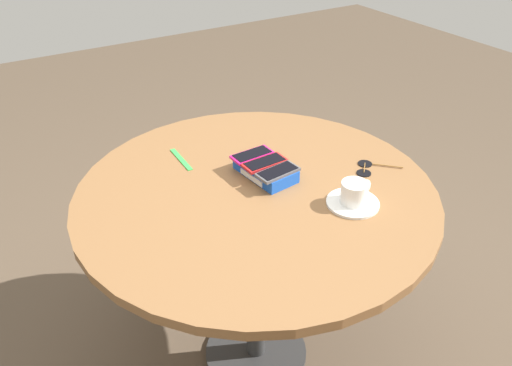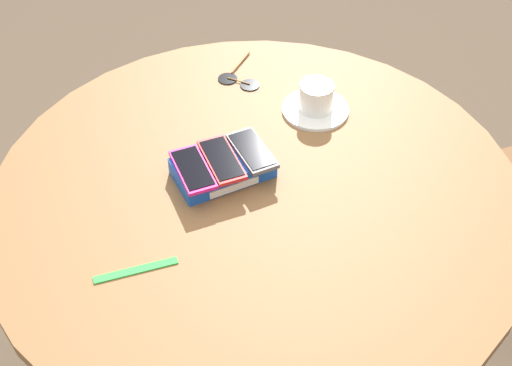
# 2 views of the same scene
# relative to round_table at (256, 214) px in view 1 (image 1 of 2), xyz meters

# --- Properties ---
(ground_plane) EXTENTS (8.00, 8.00, 0.00)m
(ground_plane) POSITION_rel_round_table_xyz_m (0.00, 0.00, -0.67)
(ground_plane) COLOR brown
(round_table) EXTENTS (1.09, 1.09, 0.76)m
(round_table) POSITION_rel_round_table_xyz_m (0.00, 0.00, 0.00)
(round_table) COLOR #2D2D2D
(round_table) RESTS_ON ground_plane
(phone_box) EXTENTS (0.21, 0.13, 0.04)m
(phone_box) POSITION_rel_round_table_xyz_m (-0.05, 0.06, 0.12)
(phone_box) COLOR blue
(phone_box) RESTS_ON round_table
(phone_magenta) EXTENTS (0.07, 0.14, 0.01)m
(phone_magenta) POSITION_rel_round_table_xyz_m (-0.11, 0.06, 0.14)
(phone_magenta) COLOR #D11975
(phone_magenta) RESTS_ON phone_box
(phone_red) EXTENTS (0.07, 0.14, 0.01)m
(phone_red) POSITION_rel_round_table_xyz_m (-0.05, 0.06, 0.14)
(phone_red) COLOR red
(phone_red) RESTS_ON phone_box
(phone_gray) EXTENTS (0.07, 0.14, 0.01)m
(phone_gray) POSITION_rel_round_table_xyz_m (0.02, 0.07, 0.14)
(phone_gray) COLOR #515156
(phone_gray) RESTS_ON phone_box
(saucer) EXTENTS (0.15, 0.15, 0.01)m
(saucer) POSITION_rel_round_table_xyz_m (0.21, 0.20, 0.10)
(saucer) COLOR white
(saucer) RESTS_ON round_table
(coffee_cup) EXTENTS (0.08, 0.11, 0.06)m
(coffee_cup) POSITION_rel_round_table_xyz_m (0.21, 0.20, 0.14)
(coffee_cup) COLOR white
(coffee_cup) RESTS_ON saucer
(lanyard_strap) EXTENTS (0.16, 0.02, 0.00)m
(lanyard_strap) POSITION_rel_round_table_xyz_m (-0.28, -0.12, 0.10)
(lanyard_strap) COLOR green
(lanyard_strap) RESTS_ON round_table
(sunglasses) EXTENTS (0.11, 0.15, 0.01)m
(sunglasses) POSITION_rel_round_table_xyz_m (0.09, 0.36, 0.10)
(sunglasses) COLOR black
(sunglasses) RESTS_ON round_table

